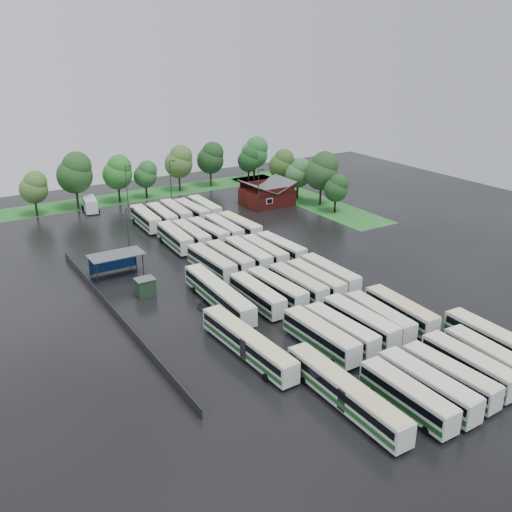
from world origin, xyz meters
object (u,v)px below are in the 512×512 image
artic_bus_west_a (345,392)px  minibus (90,204)px  brick_building (267,196)px  artic_bus_east (510,349)px

artic_bus_west_a → minibus: bearing=91.4°
minibus → brick_building: bearing=-14.3°
minibus → artic_bus_west_a: bearing=-79.4°
artic_bus_west_a → artic_bus_east: (21.17, -3.50, 0.05)m
artic_bus_east → minibus: size_ratio=2.50×
brick_building → artic_bus_west_a: (-33.19, -65.46, -0.14)m
artic_bus_west_a → artic_bus_east: size_ratio=0.97×
brick_building → minibus: 37.73m
brick_building → artic_bus_west_a: bearing=-116.9°
brick_building → minibus: size_ratio=1.46×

